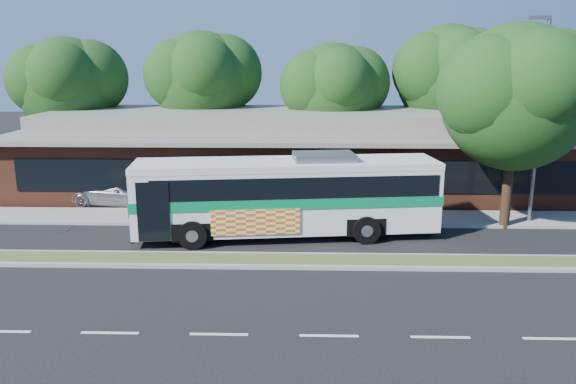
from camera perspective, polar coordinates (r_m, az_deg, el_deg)
name	(u,v)px	position (r m, az deg, el deg)	size (l,w,h in m)	color
ground	(323,269)	(20.29, 3.57, -7.78)	(120.00, 120.00, 0.00)	black
median_strip	(322,261)	(20.82, 3.52, -7.00)	(26.00, 1.10, 0.15)	#415423
sidewalk	(318,218)	(26.34, 3.11, -2.63)	(44.00, 2.60, 0.12)	gray
plaza_building	(316,151)	(32.32, 2.86, 4.14)	(33.20, 11.20, 4.45)	brown
lamp_post	(539,115)	(27.06, 24.13, 7.11)	(0.93, 0.18, 9.07)	slate
tree_bg_a	(74,83)	(36.78, -20.90, 10.28)	(6.47, 5.80, 8.63)	black
tree_bg_b	(209,78)	(35.55, -8.03, 11.37)	(6.69, 6.00, 9.00)	black
tree_bg_c	(339,88)	(34.15, 5.24, 10.44)	(6.24, 5.60, 8.26)	black
tree_bg_d	(455,74)	(36.25, 16.58, 11.43)	(6.91, 6.20, 9.37)	black
tree_bg_e	(560,86)	(37.30, 25.93, 9.65)	(6.47, 5.80, 8.50)	black
transit_bus	(288,191)	(23.34, 0.00, 0.12)	(12.76, 4.23, 3.52)	silver
sedan	(114,191)	(30.00, -17.23, 0.05)	(1.98, 4.88, 1.42)	#A3A4AA
sidewalk_tree	(525,94)	(26.15, 22.97, 9.18)	(6.92, 6.21, 8.83)	black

